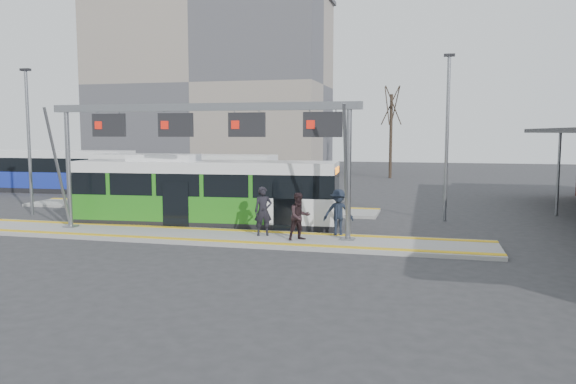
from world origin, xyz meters
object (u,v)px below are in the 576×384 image
gantry (202,130)px  passenger_a (263,211)px  passenger_c (338,212)px  hero_bus (205,193)px  passenger_b (299,216)px

gantry → passenger_a: 4.04m
passenger_c → hero_bus: bearing=152.1°
passenger_c → passenger_b: bearing=-147.7°
gantry → passenger_a: bearing=2.4°
hero_bus → passenger_c: 6.50m
hero_bus → passenger_b: size_ratio=6.61×
hero_bus → passenger_b: 5.82m
passenger_a → passenger_c: size_ratio=1.06×
gantry → hero_bus: (-0.92, 2.49, -2.82)m
gantry → passenger_b: 5.23m
passenger_a → passenger_c: 2.97m
gantry → hero_bus: gantry is taller
passenger_b → gantry: bearing=135.4°
gantry → passenger_b: (4.07, -0.46, -3.25)m
hero_bus → passenger_b: (4.99, -2.96, -0.43)m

